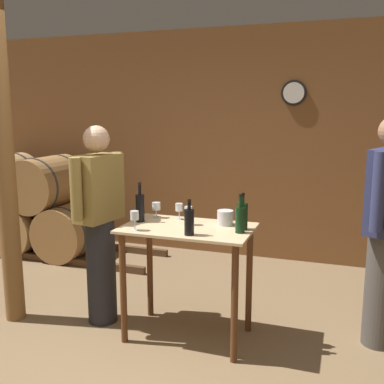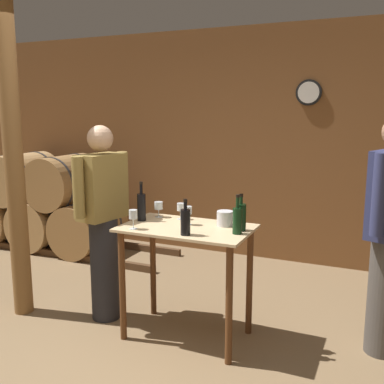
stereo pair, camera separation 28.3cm
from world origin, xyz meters
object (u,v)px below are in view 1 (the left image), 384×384
at_px(wine_bottle_center, 243,215).
at_px(wine_glass_far_side, 188,211).
at_px(wooden_post, 5,161).
at_px(wine_bottle_left, 189,221).
at_px(wine_glass_near_right, 179,208).
at_px(wine_glass_near_center, 135,216).
at_px(wine_glass_near_left, 156,207).
at_px(wine_bottle_far_left, 140,207).
at_px(wine_bottle_right, 240,218).
at_px(ice_bucket, 225,218).
at_px(person_host, 99,221).

relative_size(wine_bottle_center, wine_glass_far_side, 1.89).
height_order(wooden_post, wine_bottle_center, wooden_post).
height_order(wine_bottle_left, wine_glass_near_right, wine_bottle_left).
relative_size(wine_bottle_center, wine_glass_near_center, 1.88).
distance_m(wine_glass_near_center, wine_glass_near_right, 0.46).
relative_size(wine_bottle_left, wine_glass_near_left, 2.02).
xyz_separation_m(wine_bottle_far_left, wine_glass_near_left, (0.07, 0.16, -0.03)).
bearing_deg(wine_glass_near_right, wine_bottle_right, -22.80).
bearing_deg(wine_glass_near_left, wooden_post, -161.90).
xyz_separation_m(wine_bottle_left, ice_bucket, (0.17, 0.36, -0.04)).
height_order(wine_bottle_left, person_host, person_host).
bearing_deg(wine_glass_near_left, wine_bottle_center, -9.75).
xyz_separation_m(wine_bottle_center, wine_glass_near_left, (-0.75, 0.13, -0.01)).
relative_size(wine_bottle_far_left, wine_bottle_left, 1.22).
xyz_separation_m(wooden_post, wine_bottle_right, (1.91, 0.16, -0.36)).
distance_m(wine_bottle_left, wine_glass_near_right, 0.47).
relative_size(wine_bottle_right, wine_glass_near_right, 2.17).
xyz_separation_m(wine_bottle_left, wine_glass_far_side, (-0.10, 0.27, 0.01)).
height_order(wine_bottle_left, wine_glass_near_center, wine_bottle_left).
bearing_deg(wine_bottle_right, wine_glass_near_right, 157.20).
distance_m(wooden_post, wine_glass_far_side, 1.54).
bearing_deg(wine_glass_near_right, person_host, -163.50).
xyz_separation_m(wooden_post, wine_bottle_center, (1.90, 0.25, -0.36)).
height_order(wine_bottle_center, person_host, person_host).
bearing_deg(wine_glass_far_side, wine_glass_near_left, 158.21).
bearing_deg(wine_glass_near_left, wine_bottle_far_left, -113.18).
relative_size(ice_bucket, person_host, 0.08).
relative_size(wine_glass_near_left, ice_bucket, 1.03).
xyz_separation_m(wine_bottle_far_left, wine_glass_near_center, (0.08, -0.25, -0.01)).
bearing_deg(wine_glass_near_left, wine_bottle_right, -16.58).
relative_size(wine_bottle_center, ice_bucket, 2.19).
bearing_deg(wine_bottle_right, wine_glass_near_left, 163.42).
bearing_deg(wine_bottle_left, wine_bottle_far_left, 154.11).
relative_size(wine_glass_near_left, wine_glass_near_center, 0.88).
xyz_separation_m(wine_bottle_right, wine_glass_near_right, (-0.55, 0.23, -0.01)).
relative_size(wine_bottle_center, wine_glass_near_left, 2.14).
distance_m(wine_bottle_left, wine_bottle_right, 0.37).
xyz_separation_m(wine_bottle_far_left, person_host, (-0.36, -0.02, -0.14)).
height_order(wine_bottle_center, wine_glass_near_center, wine_bottle_center).
relative_size(wine_glass_far_side, person_host, 0.09).
height_order(wooden_post, wine_bottle_right, wooden_post).
bearing_deg(wooden_post, wine_bottle_center, 7.48).
relative_size(wine_glass_near_left, wine_glass_far_side, 0.89).
distance_m(wine_glass_near_center, wine_glass_far_side, 0.42).
bearing_deg(wine_bottle_center, wine_bottle_far_left, -177.84).
relative_size(wine_bottle_right, person_host, 0.17).
relative_size(wooden_post, wine_bottle_far_left, 8.59).
bearing_deg(wine_glass_near_left, ice_bucket, -4.08).
bearing_deg(wine_bottle_right, wine_glass_far_side, 167.60).
bearing_deg(wine_glass_far_side, wine_bottle_left, -69.26).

